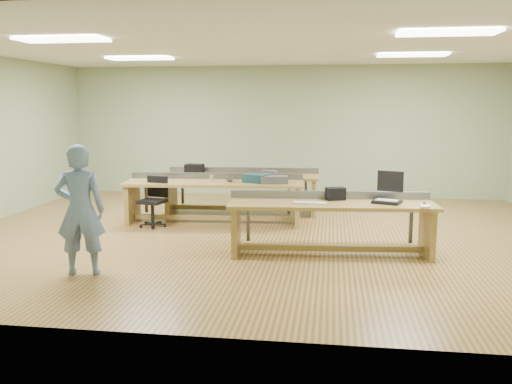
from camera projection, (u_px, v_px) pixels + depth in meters
The scene contains 21 objects.
floor at pixel (260, 235), 8.87m from camera, with size 10.00×10.00×0.00m, color #A3783E.
ceiling at pixel (261, 46), 8.40m from camera, with size 10.00×10.00×0.00m, color silver.
wall_back at pixel (283, 131), 12.54m from camera, with size 10.00×0.04×3.00m, color #8BA37C.
wall_front at pixel (201, 175), 4.72m from camera, with size 10.00×0.04×3.00m, color #8BA37C.
fluor_panels at pixel (261, 48), 8.40m from camera, with size 6.20×3.50×0.03m.
workbench_front at pixel (331, 216), 7.63m from camera, with size 2.94×1.01×0.86m.
workbench_mid at pixel (214, 192), 9.71m from camera, with size 3.23×1.06×0.86m.
workbench_back at pixel (241, 185), 10.61m from camera, with size 3.04×0.92×0.86m.
person at pixel (80, 210), 6.68m from camera, with size 0.60×0.39×1.64m, color #6381A2.
laptop_base at pixel (387, 202), 7.53m from camera, with size 0.37×0.30×0.04m, color black.
laptop_screen at pixel (390, 181), 7.61m from camera, with size 0.37×0.02×0.29m, color black.
keyboard at pixel (309, 203), 7.47m from camera, with size 0.45×0.15×0.03m, color beige.
trackball_mouse at pixel (425, 206), 7.11m from camera, with size 0.15×0.17×0.07m, color white.
camera_bag at pixel (335, 194), 7.78m from camera, with size 0.26×0.17×0.18m, color black.
task_chair at pixel (154, 208), 9.45m from camera, with size 0.56×0.56×0.87m.
parts_bin_teal at pixel (256, 178), 9.55m from camera, with size 0.42×0.31×0.15m, color #13363F.
parts_bin_grey at pixel (274, 179), 9.46m from camera, with size 0.48×0.30×0.13m, color #3D3D3F.
mug at pixel (230, 179), 9.61m from camera, with size 0.13×0.13×0.11m, color #3D3D3F.
drinks_can at pixel (212, 178), 9.64m from camera, with size 0.07×0.07×0.12m, color silver.
storage_box_back at pixel (194, 169), 10.72m from camera, with size 0.34×0.24×0.20m, color black.
tray_back at pixel (270, 173), 10.38m from camera, with size 0.28×0.20×0.11m, color #3D3D3F.
Camera 1 is at (1.13, -8.57, 2.10)m, focal length 38.00 mm.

